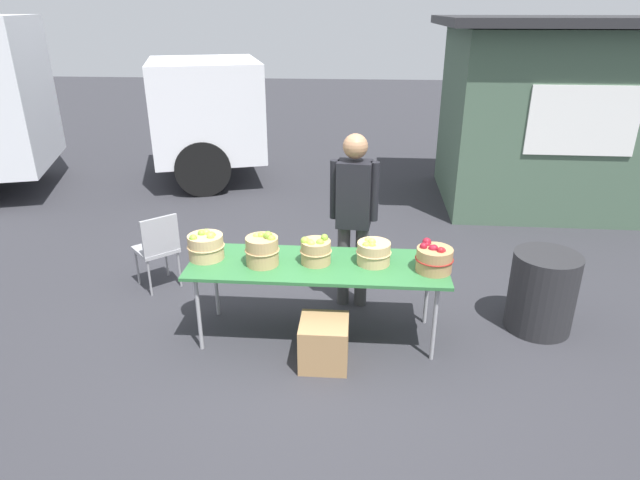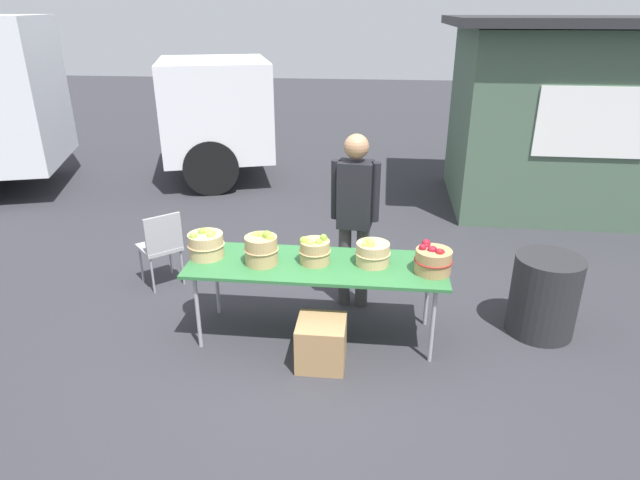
# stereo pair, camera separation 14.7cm
# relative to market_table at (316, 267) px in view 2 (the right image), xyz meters

# --- Properties ---
(ground_plane) EXTENTS (40.00, 40.00, 0.00)m
(ground_plane) POSITION_rel_market_table_xyz_m (0.00, 0.00, -0.71)
(ground_plane) COLOR #2D2D33
(market_table) EXTENTS (2.30, 0.76, 0.75)m
(market_table) POSITION_rel_market_table_xyz_m (0.00, 0.00, 0.00)
(market_table) COLOR #2D6B38
(market_table) RESTS_ON ground
(apple_basket_green_0) EXTENTS (0.34, 0.34, 0.27)m
(apple_basket_green_0) POSITION_rel_market_table_xyz_m (-1.02, 0.04, 0.16)
(apple_basket_green_0) COLOR tan
(apple_basket_green_0) RESTS_ON market_table
(apple_basket_green_1) EXTENTS (0.31, 0.31, 0.32)m
(apple_basket_green_1) POSITION_rel_market_table_xyz_m (-0.48, -0.05, 0.18)
(apple_basket_green_1) COLOR tan
(apple_basket_green_1) RESTS_ON market_table
(apple_basket_green_2) EXTENTS (0.28, 0.28, 0.26)m
(apple_basket_green_2) POSITION_rel_market_table_xyz_m (-0.02, 0.01, 0.16)
(apple_basket_green_2) COLOR tan
(apple_basket_green_2) RESTS_ON market_table
(apple_basket_green_3) EXTENTS (0.31, 0.31, 0.24)m
(apple_basket_green_3) POSITION_rel_market_table_xyz_m (0.49, 0.04, 0.15)
(apple_basket_green_3) COLOR tan
(apple_basket_green_3) RESTS_ON market_table
(apple_basket_red_0) EXTENTS (0.33, 0.33, 0.26)m
(apple_basket_red_0) POSITION_rel_market_table_xyz_m (1.01, -0.06, 0.16)
(apple_basket_red_0) COLOR #A87F51
(apple_basket_red_0) RESTS_ON market_table
(vendor_adult) EXTENTS (0.47, 0.27, 1.78)m
(vendor_adult) POSITION_rel_market_table_xyz_m (0.30, 0.63, 0.34)
(vendor_adult) COLOR #3F3F3F
(vendor_adult) RESTS_ON ground
(food_kiosk) EXTENTS (3.53, 2.94, 2.74)m
(food_kiosk) POSITION_rel_market_table_xyz_m (3.20, 4.15, 0.67)
(food_kiosk) COLOR #47604C
(food_kiosk) RESTS_ON ground
(folding_chair) EXTENTS (0.57, 0.57, 0.86)m
(folding_chair) POSITION_rel_market_table_xyz_m (-1.78, 0.81, -0.20)
(folding_chair) COLOR #99999E
(folding_chair) RESTS_ON ground
(trash_barrel) EXTENTS (0.61, 0.61, 0.77)m
(trash_barrel) POSITION_rel_market_table_xyz_m (2.10, 0.30, -0.33)
(trash_barrel) COLOR #262628
(trash_barrel) RESTS_ON ground
(produce_crate) EXTENTS (0.41, 0.41, 0.41)m
(produce_crate) POSITION_rel_market_table_xyz_m (0.09, -0.43, -0.50)
(produce_crate) COLOR #A87F51
(produce_crate) RESTS_ON ground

